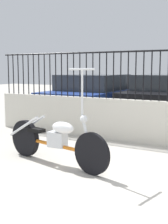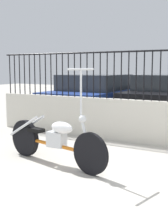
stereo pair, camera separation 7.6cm
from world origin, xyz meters
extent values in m
plane|color=#ADA89E|center=(0.00, 0.00, 0.00)|extent=(40.00, 40.00, 0.00)
cylinder|color=black|center=(-4.22, 2.63, 1.36)|extent=(0.02, 0.02, 0.99)
cylinder|color=black|center=(-4.05, 2.63, 1.36)|extent=(0.02, 0.02, 0.99)
cylinder|color=black|center=(-3.89, 2.63, 1.36)|extent=(0.02, 0.02, 0.99)
cylinder|color=black|center=(-3.73, 2.63, 1.36)|extent=(0.02, 0.02, 0.99)
cylinder|color=black|center=(-3.57, 2.63, 1.36)|extent=(0.02, 0.02, 0.99)
cylinder|color=black|center=(-3.41, 2.63, 1.36)|extent=(0.02, 0.02, 0.99)
cylinder|color=black|center=(-3.24, 2.63, 1.36)|extent=(0.02, 0.02, 0.99)
cylinder|color=black|center=(-3.08, 2.63, 1.36)|extent=(0.02, 0.02, 0.99)
cylinder|color=black|center=(-2.92, 2.63, 1.36)|extent=(0.02, 0.02, 0.99)
cylinder|color=black|center=(-2.76, 2.63, 1.36)|extent=(0.02, 0.02, 0.99)
cylinder|color=black|center=(-2.60, 2.63, 1.36)|extent=(0.02, 0.02, 0.99)
cylinder|color=black|center=(-2.43, 2.63, 1.36)|extent=(0.02, 0.02, 0.99)
cylinder|color=black|center=(-2.27, 2.63, 1.36)|extent=(0.02, 0.02, 0.99)
cylinder|color=black|center=(-2.11, 2.63, 1.36)|extent=(0.02, 0.02, 0.99)
cylinder|color=black|center=(-1.95, 2.63, 1.36)|extent=(0.02, 0.02, 0.99)
cylinder|color=black|center=(-1.78, 2.63, 1.36)|extent=(0.02, 0.02, 0.99)
cylinder|color=black|center=(-1.62, 2.63, 1.36)|extent=(0.02, 0.02, 0.99)
cylinder|color=black|center=(-1.46, 2.63, 1.36)|extent=(0.02, 0.02, 0.99)
cylinder|color=black|center=(-1.30, 2.63, 1.36)|extent=(0.02, 0.02, 0.99)
cylinder|color=black|center=(-1.14, 2.63, 1.36)|extent=(0.02, 0.02, 0.99)
cylinder|color=black|center=(-0.97, 2.63, 1.36)|extent=(0.02, 0.02, 0.99)
cylinder|color=black|center=(-0.81, 2.63, 1.36)|extent=(0.02, 0.02, 0.99)
cylinder|color=black|center=(-0.65, 2.63, 1.36)|extent=(0.02, 0.02, 0.99)
cylinder|color=black|center=(-0.49, 2.63, 1.36)|extent=(0.02, 0.02, 0.99)
cylinder|color=black|center=(-0.32, 2.63, 1.36)|extent=(0.02, 0.02, 0.99)
cylinder|color=black|center=(-0.16, 2.63, 1.36)|extent=(0.02, 0.02, 0.99)
cylinder|color=black|center=(-0.61, 0.43, 0.31)|extent=(0.61, 0.18, 0.61)
cylinder|color=black|center=(-2.08, 0.73, 0.31)|extent=(0.63, 0.21, 0.62)
cylinder|color=orange|center=(-1.35, 0.58, 0.31)|extent=(1.36, 0.33, 0.06)
cube|color=silver|center=(-1.30, 0.57, 0.41)|extent=(0.28, 0.18, 0.24)
ellipsoid|color=white|center=(-1.18, 0.55, 0.61)|extent=(0.44, 0.28, 0.18)
cube|color=black|center=(-1.78, 0.67, 0.49)|extent=(0.31, 0.21, 0.06)
cylinder|color=silver|center=(-0.70, 0.45, 0.56)|extent=(0.23, 0.09, 0.51)
sphere|color=silver|center=(-0.76, 0.46, 0.79)|extent=(0.11, 0.11, 0.11)
cylinder|color=silver|center=(-0.79, 0.47, 1.15)|extent=(0.03, 0.03, 0.68)
cylinder|color=silver|center=(-0.79, 0.47, 1.49)|extent=(0.13, 0.52, 0.03)
cylinder|color=silver|center=(-2.04, 0.65, 0.53)|extent=(0.74, 0.19, 0.42)
cylinder|color=silver|center=(-2.01, 0.79, 0.53)|extent=(0.74, 0.19, 0.42)
cylinder|color=black|center=(-3.86, 6.30, 0.32)|extent=(0.12, 0.64, 0.64)
cylinder|color=black|center=(-2.15, 6.34, 0.32)|extent=(0.12, 0.64, 0.64)
cylinder|color=black|center=(-3.81, 3.81, 0.32)|extent=(0.12, 0.64, 0.64)
cylinder|color=black|center=(-2.10, 3.85, 0.32)|extent=(0.12, 0.64, 0.64)
cube|color=navy|center=(-2.98, 5.08, 0.55)|extent=(1.90, 4.05, 0.62)
cube|color=#2D3338|center=(-2.98, 4.87, 1.09)|extent=(1.67, 1.96, 0.45)
cylinder|color=black|center=(-1.82, 7.08, 0.32)|extent=(0.14, 0.64, 0.64)
cylinder|color=black|center=(-1.71, 4.36, 0.32)|extent=(0.14, 0.64, 0.64)
camera|label=1|loc=(1.42, -3.32, 1.50)|focal=50.00mm
camera|label=2|loc=(1.49, -3.28, 1.50)|focal=50.00mm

